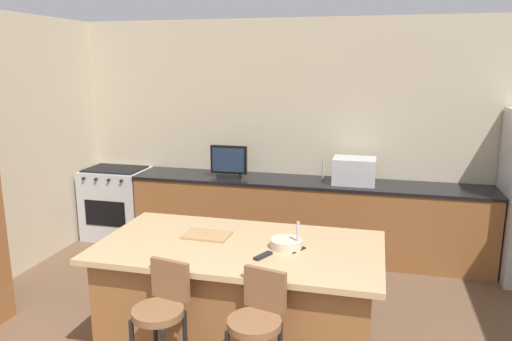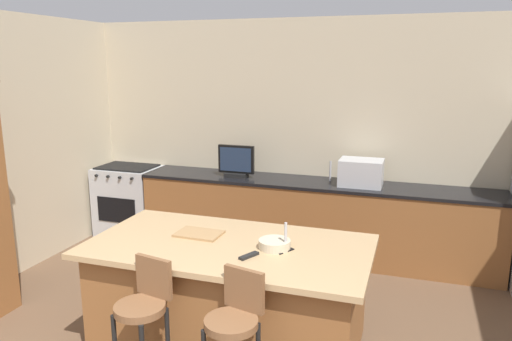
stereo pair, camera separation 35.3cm
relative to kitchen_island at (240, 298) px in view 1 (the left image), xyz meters
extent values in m
cube|color=beige|center=(0.23, 2.55, 0.93)|extent=(6.50, 0.12, 2.80)
cube|color=brown|center=(0.21, 2.17, -0.03)|extent=(4.20, 0.60, 0.88)
cube|color=black|center=(0.21, 2.17, 0.43)|extent=(4.22, 0.62, 0.04)
cube|color=brown|center=(0.00, 0.00, 0.01)|extent=(2.02, 1.00, 0.78)
cube|color=tan|center=(0.00, 0.00, 0.43)|extent=(2.18, 1.16, 0.04)
cube|color=#B7BABF|center=(-2.31, 2.17, -0.01)|extent=(0.80, 0.60, 0.92)
cube|color=black|center=(-2.31, 1.86, -0.05)|extent=(0.56, 0.01, 0.33)
cube|color=black|center=(-2.31, 2.17, 0.46)|extent=(0.72, 0.50, 0.02)
cylinder|color=black|center=(-2.57, 1.85, 0.39)|extent=(0.04, 0.03, 0.04)
cylinder|color=black|center=(-2.39, 1.85, 0.39)|extent=(0.04, 0.03, 0.04)
cylinder|color=black|center=(-2.22, 1.85, 0.39)|extent=(0.04, 0.03, 0.04)
cylinder|color=black|center=(-2.04, 1.85, 0.39)|extent=(0.04, 0.03, 0.04)
cube|color=#B7BABF|center=(0.75, 2.17, 0.60)|extent=(0.48, 0.36, 0.30)
cube|color=black|center=(-0.73, 2.12, 0.47)|extent=(0.27, 0.16, 0.05)
cube|color=black|center=(-0.73, 2.12, 0.67)|extent=(0.45, 0.05, 0.34)
cube|color=#1E2D47|center=(-0.73, 2.09, 0.67)|extent=(0.40, 0.01, 0.29)
cylinder|color=#B2B2B7|center=(0.39, 2.27, 0.57)|extent=(0.02, 0.02, 0.24)
cylinder|color=#B2B2B7|center=(0.45, 0.00, 0.56)|extent=(0.02, 0.02, 0.22)
cylinder|color=brown|center=(-0.34, -0.75, 0.23)|extent=(0.34, 0.34, 0.05)
cube|color=brown|center=(-0.31, -0.60, 0.39)|extent=(0.29, 0.09, 0.28)
cylinder|color=brown|center=(0.31, -0.74, 0.23)|extent=(0.34, 0.34, 0.05)
cube|color=brown|center=(0.34, -0.60, 0.40)|extent=(0.29, 0.10, 0.28)
cylinder|color=beige|center=(0.36, 0.02, 0.48)|extent=(0.24, 0.24, 0.07)
cube|color=black|center=(0.44, -0.01, 0.45)|extent=(0.14, 0.16, 0.01)
cube|color=black|center=(0.24, -0.20, 0.46)|extent=(0.11, 0.17, 0.02)
cube|color=#A87F51|center=(-0.30, 0.11, 0.46)|extent=(0.37, 0.26, 0.02)
camera|label=1|loc=(0.98, -3.40, 1.82)|focal=34.16mm
camera|label=2|loc=(1.32, -3.30, 1.82)|focal=34.16mm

